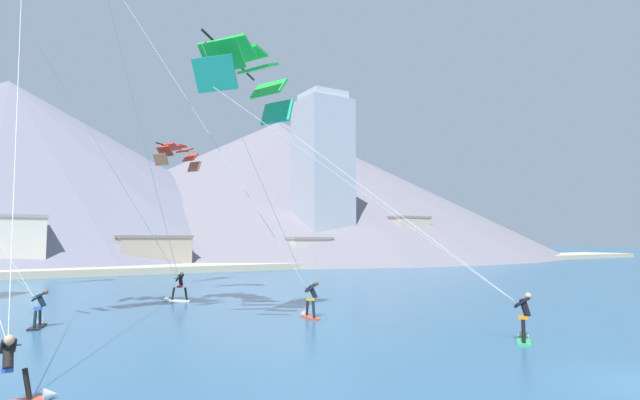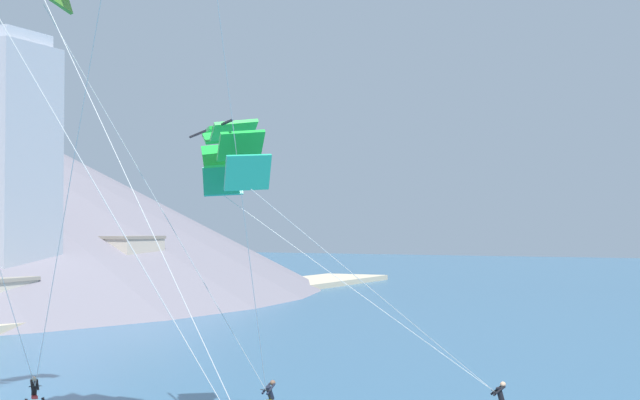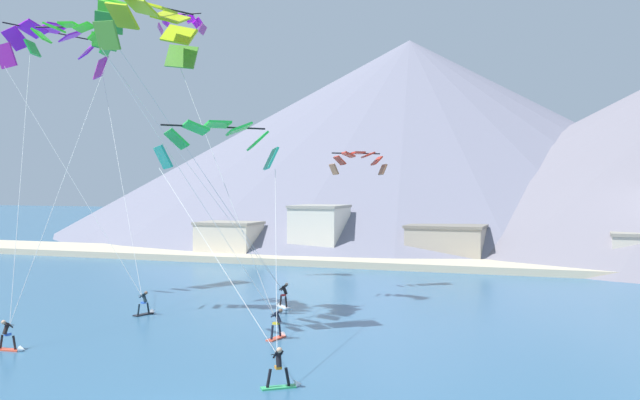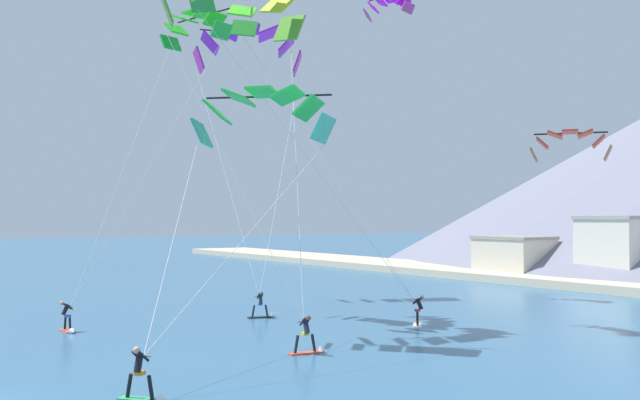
{
  "view_description": "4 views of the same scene",
  "coord_description": "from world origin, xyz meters",
  "px_view_note": "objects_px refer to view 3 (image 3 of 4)",
  "views": [
    {
      "loc": [
        -13.71,
        -6.64,
        3.69
      ],
      "look_at": [
        2.22,
        19.7,
        6.04
      ],
      "focal_mm": 28.0,
      "sensor_mm": 36.0,
      "label": 1
    },
    {
      "loc": [
        -33.86,
        -4.62,
        8.07
      ],
      "look_at": [
        2.27,
        13.34,
        9.24
      ],
      "focal_mm": 50.0,
      "sensor_mm": 36.0,
      "label": 2
    },
    {
      "loc": [
        13.34,
        -21.95,
        8.47
      ],
      "look_at": [
        1.4,
        11.23,
        7.67
      ],
      "focal_mm": 40.0,
      "sensor_mm": 36.0,
      "label": 3
    },
    {
      "loc": [
        24.04,
        -2.64,
        5.78
      ],
      "look_at": [
        -1.48,
        14.02,
        6.6
      ],
      "focal_mm": 40.0,
      "sensor_mm": 36.0,
      "label": 4
    }
  ],
  "objects_px": {
    "kitesurfer_far_right": "(282,299)",
    "parafoil_kite_near_lead": "(218,140)",
    "parafoil_kite_distant_high_outer": "(182,22)",
    "parafoil_kite_distant_low_drift": "(358,160)",
    "parafoil_kite_near_trail": "(69,37)",
    "parafoil_kite_far_right": "(111,20)",
    "kitesurfer_far_left": "(146,307)",
    "kitesurfer_mid_center": "(279,328)",
    "parafoil_kite_mid_center": "(153,26)",
    "parafoil_kite_far_left": "(54,44)",
    "kitesurfer_near_lead": "(283,374)",
    "kitesurfer_near_trail": "(11,341)"
  },
  "relations": [
    {
      "from": "parafoil_kite_mid_center",
      "to": "parafoil_kite_distant_low_drift",
      "type": "xyz_separation_m",
      "value": [
        6.96,
        18.68,
        -7.34
      ]
    },
    {
      "from": "kitesurfer_mid_center",
      "to": "parafoil_kite_near_trail",
      "type": "bearing_deg",
      "value": 176.89
    },
    {
      "from": "kitesurfer_far_right",
      "to": "parafoil_kite_distant_low_drift",
      "type": "distance_m",
      "value": 14.05
    },
    {
      "from": "kitesurfer_near_trail",
      "to": "kitesurfer_mid_center",
      "type": "xyz_separation_m",
      "value": [
        11.65,
        7.24,
        0.08
      ]
    },
    {
      "from": "kitesurfer_mid_center",
      "to": "parafoil_kite_mid_center",
      "type": "relative_size",
      "value": 0.1
    },
    {
      "from": "kitesurfer_near_trail",
      "to": "parafoil_kite_distant_low_drift",
      "type": "height_order",
      "value": "parafoil_kite_distant_low_drift"
    },
    {
      "from": "kitesurfer_mid_center",
      "to": "kitesurfer_far_left",
      "type": "bearing_deg",
      "value": 161.21
    },
    {
      "from": "parafoil_kite_mid_center",
      "to": "kitesurfer_far_right",
      "type": "bearing_deg",
      "value": 63.68
    },
    {
      "from": "kitesurfer_far_left",
      "to": "kitesurfer_far_right",
      "type": "xyz_separation_m",
      "value": [
        7.2,
        5.6,
        0.08
      ]
    },
    {
      "from": "kitesurfer_far_left",
      "to": "kitesurfer_mid_center",
      "type": "bearing_deg",
      "value": -18.79
    },
    {
      "from": "parafoil_kite_distant_high_outer",
      "to": "parafoil_kite_near_lead",
      "type": "bearing_deg",
      "value": -54.21
    },
    {
      "from": "kitesurfer_mid_center",
      "to": "parafoil_kite_mid_center",
      "type": "distance_m",
      "value": 18.99
    },
    {
      "from": "kitesurfer_far_left",
      "to": "parafoil_kite_far_right",
      "type": "xyz_separation_m",
      "value": [
        -1.37,
        -1.7,
        18.27
      ]
    },
    {
      "from": "parafoil_kite_near_lead",
      "to": "parafoil_kite_mid_center",
      "type": "height_order",
      "value": "parafoil_kite_mid_center"
    },
    {
      "from": "parafoil_kite_near_trail",
      "to": "parafoil_kite_distant_high_outer",
      "type": "bearing_deg",
      "value": 96.48
    },
    {
      "from": "parafoil_kite_far_left",
      "to": "parafoil_kite_mid_center",
      "type": "bearing_deg",
      "value": -30.13
    },
    {
      "from": "parafoil_kite_mid_center",
      "to": "parafoil_kite_far_right",
      "type": "relative_size",
      "value": 0.96
    },
    {
      "from": "kitesurfer_mid_center",
      "to": "parafoil_kite_distant_low_drift",
      "type": "relative_size",
      "value": 0.41
    },
    {
      "from": "kitesurfer_near_lead",
      "to": "parafoil_kite_mid_center",
      "type": "height_order",
      "value": "parafoil_kite_mid_center"
    },
    {
      "from": "kitesurfer_far_right",
      "to": "parafoil_kite_distant_high_outer",
      "type": "distance_m",
      "value": 26.37
    },
    {
      "from": "kitesurfer_near_lead",
      "to": "parafoil_kite_far_left",
      "type": "xyz_separation_m",
      "value": [
        -25.93,
        17.07,
        18.47
      ]
    },
    {
      "from": "parafoil_kite_far_right",
      "to": "parafoil_kite_distant_low_drift",
      "type": "bearing_deg",
      "value": 56.91
    },
    {
      "from": "parafoil_kite_near_trail",
      "to": "kitesurfer_mid_center",
      "type": "bearing_deg",
      "value": -3.11
    },
    {
      "from": "kitesurfer_far_left",
      "to": "parafoil_kite_distant_low_drift",
      "type": "bearing_deg",
      "value": 57.6
    },
    {
      "from": "parafoil_kite_mid_center",
      "to": "parafoil_kite_far_right",
      "type": "height_order",
      "value": "parafoil_kite_far_right"
    },
    {
      "from": "kitesurfer_near_trail",
      "to": "kitesurfer_far_left",
      "type": "bearing_deg",
      "value": 85.95
    },
    {
      "from": "kitesurfer_far_left",
      "to": "parafoil_kite_far_left",
      "type": "xyz_separation_m",
      "value": [
        -11.15,
        4.71,
        18.59
      ]
    },
    {
      "from": "kitesurfer_mid_center",
      "to": "parafoil_kite_far_left",
      "type": "distance_m",
      "value": 29.97
    },
    {
      "from": "kitesurfer_near_trail",
      "to": "kitesurfer_far_right",
      "type": "relative_size",
      "value": 1.0
    },
    {
      "from": "parafoil_kite_distant_high_outer",
      "to": "parafoil_kite_distant_low_drift",
      "type": "height_order",
      "value": "parafoil_kite_distant_high_outer"
    },
    {
      "from": "kitesurfer_far_left",
      "to": "parafoil_kite_distant_low_drift",
      "type": "height_order",
      "value": "parafoil_kite_distant_low_drift"
    },
    {
      "from": "kitesurfer_near_trail",
      "to": "parafoil_kite_near_trail",
      "type": "xyz_separation_m",
      "value": [
        -2.79,
        8.03,
        17.11
      ]
    },
    {
      "from": "parafoil_kite_near_trail",
      "to": "parafoil_kite_far_right",
      "type": "height_order",
      "value": "parafoil_kite_far_right"
    },
    {
      "from": "kitesurfer_far_left",
      "to": "parafoil_kite_near_trail",
      "type": "height_order",
      "value": "parafoil_kite_near_trail"
    },
    {
      "from": "parafoil_kite_near_trail",
      "to": "parafoil_kite_distant_high_outer",
      "type": "height_order",
      "value": "parafoil_kite_distant_high_outer"
    },
    {
      "from": "kitesurfer_mid_center",
      "to": "parafoil_kite_distant_low_drift",
      "type": "xyz_separation_m",
      "value": [
        -1.16,
        19.02,
        9.82
      ]
    },
    {
      "from": "parafoil_kite_near_trail",
      "to": "parafoil_kite_far_right",
      "type": "xyz_separation_m",
      "value": [
        2.19,
        1.21,
        1.14
      ]
    },
    {
      "from": "kitesurfer_far_right",
      "to": "parafoil_kite_distant_low_drift",
      "type": "relative_size",
      "value": 0.4
    },
    {
      "from": "kitesurfer_near_lead",
      "to": "parafoil_kite_mid_center",
      "type": "xyz_separation_m",
      "value": [
        -12.01,
        8.99,
        17.14
      ]
    },
    {
      "from": "kitesurfer_far_right",
      "to": "parafoil_kite_near_lead",
      "type": "distance_m",
      "value": 14.27
    },
    {
      "from": "kitesurfer_near_lead",
      "to": "parafoil_kite_near_trail",
      "type": "relative_size",
      "value": 0.11
    },
    {
      "from": "kitesurfer_far_left",
      "to": "parafoil_kite_distant_high_outer",
      "type": "relative_size",
      "value": 0.43
    },
    {
      "from": "parafoil_kite_mid_center",
      "to": "parafoil_kite_far_right",
      "type": "xyz_separation_m",
      "value": [
        -4.13,
        1.67,
        1.01
      ]
    },
    {
      "from": "parafoil_kite_near_trail",
      "to": "parafoil_kite_mid_center",
      "type": "relative_size",
      "value": 0.97
    },
    {
      "from": "kitesurfer_far_right",
      "to": "parafoil_kite_near_lead",
      "type": "xyz_separation_m",
      "value": [
        0.26,
        -9.8,
        10.37
      ]
    },
    {
      "from": "parafoil_kite_near_lead",
      "to": "parafoil_kite_near_trail",
      "type": "distance_m",
      "value": 12.96
    },
    {
      "from": "kitesurfer_mid_center",
      "to": "parafoil_kite_far_right",
      "type": "height_order",
      "value": "parafoil_kite_far_right"
    },
    {
      "from": "kitesurfer_far_left",
      "to": "parafoil_kite_distant_low_drift",
      "type": "relative_size",
      "value": 0.41
    },
    {
      "from": "parafoil_kite_far_right",
      "to": "parafoil_kite_distant_low_drift",
      "type": "height_order",
      "value": "parafoil_kite_far_right"
    },
    {
      "from": "parafoil_kite_mid_center",
      "to": "parafoil_kite_far_left",
      "type": "height_order",
      "value": "parafoil_kite_far_left"
    }
  ]
}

